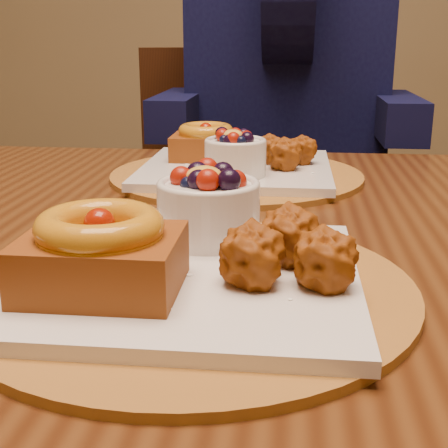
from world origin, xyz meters
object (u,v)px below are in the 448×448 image
(dining_table, at_px, (220,279))
(diner, at_px, (288,49))
(place_setting_far, at_px, (235,163))
(place_setting_near, at_px, (186,257))
(chair_far, at_px, (236,218))

(dining_table, relative_size, diner, 1.83)
(diner, bearing_deg, dining_table, -99.08)
(place_setting_far, height_order, diner, diner)
(dining_table, distance_m, place_setting_far, 0.24)
(dining_table, height_order, place_setting_far, place_setting_far)
(place_setting_near, xyz_separation_m, place_setting_far, (0.00, 0.43, -0.01))
(place_setting_near, height_order, diner, diner)
(dining_table, bearing_deg, place_setting_near, -90.95)
(chair_far, xyz_separation_m, diner, (0.12, -0.08, 0.42))
(place_setting_near, height_order, place_setting_far, place_setting_near)
(place_setting_near, bearing_deg, place_setting_far, 89.85)
(dining_table, distance_m, place_setting_near, 0.24)
(place_setting_near, distance_m, place_setting_far, 0.43)
(place_setting_near, relative_size, diner, 0.43)
(chair_far, bearing_deg, dining_table, -101.36)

